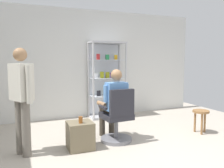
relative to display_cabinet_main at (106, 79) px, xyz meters
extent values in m
plane|color=#B2A899|center=(-0.40, -2.76, -0.96)|extent=(7.20, 7.20, 0.00)
cube|color=silver|center=(-0.40, 0.24, 0.39)|extent=(6.00, 0.10, 2.70)
cylinder|color=#B7B7BC|center=(-0.42, -0.26, -0.01)|extent=(0.05, 0.05, 1.90)
cylinder|color=#B7B7BC|center=(0.43, -0.26, -0.01)|extent=(0.05, 0.05, 1.90)
cylinder|color=#B7B7BC|center=(-0.42, 0.14, -0.01)|extent=(0.05, 0.05, 1.90)
cylinder|color=#B7B7BC|center=(0.43, 0.14, -0.01)|extent=(0.05, 0.05, 1.90)
cube|color=#B7B7BC|center=(0.00, -0.06, 0.92)|extent=(0.90, 0.45, 0.04)
cube|color=#B7B7BC|center=(0.00, -0.06, -0.94)|extent=(0.90, 0.45, 0.04)
cube|color=silver|center=(0.00, 0.15, -0.01)|extent=(0.84, 0.02, 1.80)
cube|color=silver|center=(0.00, -0.06, -0.41)|extent=(0.82, 0.39, 0.02)
cube|color=black|center=(-0.23, -0.07, -0.34)|extent=(0.09, 0.06, 0.13)
cube|color=#268C4C|center=(-0.01, -0.09, -0.33)|extent=(0.08, 0.04, 0.15)
cube|color=#999919|center=(0.25, -0.06, -0.33)|extent=(0.08, 0.05, 0.14)
cube|color=silver|center=(0.00, -0.06, 0.04)|extent=(0.82, 0.39, 0.02)
cube|color=silver|center=(-0.29, -0.08, 0.10)|extent=(0.08, 0.04, 0.12)
cube|color=#999919|center=(-0.15, -0.09, 0.12)|extent=(0.09, 0.06, 0.15)
cube|color=#999919|center=(0.00, -0.08, 0.12)|extent=(0.09, 0.05, 0.14)
cube|color=purple|center=(0.14, -0.06, 0.11)|extent=(0.08, 0.05, 0.12)
cube|color=#264CB2|center=(0.30, -0.05, 0.12)|extent=(0.08, 0.04, 0.14)
cube|color=silver|center=(0.00, -0.06, 0.49)|extent=(0.82, 0.39, 0.02)
cube|color=red|center=(-0.23, -0.06, 0.57)|extent=(0.08, 0.05, 0.14)
cube|color=#268C4C|center=(-0.01, -0.10, 0.56)|extent=(0.09, 0.05, 0.13)
cube|color=gold|center=(0.24, -0.06, 0.56)|extent=(0.08, 0.05, 0.12)
cylinder|color=slate|center=(-0.48, -1.77, -0.93)|extent=(0.56, 0.56, 0.06)
cylinder|color=slate|center=(-0.48, -1.77, -0.73)|extent=(0.07, 0.07, 0.41)
cube|color=#26262D|center=(-0.48, -1.77, -0.50)|extent=(0.51, 0.51, 0.10)
cube|color=#26262D|center=(-0.47, -1.98, -0.23)|extent=(0.44, 0.11, 0.45)
cube|color=#26262D|center=(-0.22, -1.75, -0.32)|extent=(0.06, 0.30, 0.04)
cube|color=#26262D|center=(-0.74, -1.79, -0.32)|extent=(0.06, 0.30, 0.04)
cylinder|color=#3F382D|center=(-0.39, -1.56, -0.40)|extent=(0.17, 0.41, 0.14)
cylinder|color=#3F382D|center=(-0.41, -1.36, -0.68)|extent=(0.11, 0.11, 0.56)
cylinder|color=#3F382D|center=(-0.59, -1.58, -0.40)|extent=(0.17, 0.41, 0.14)
cylinder|color=#3F382D|center=(-0.61, -1.38, -0.68)|extent=(0.11, 0.11, 0.56)
cube|color=#598CCC|center=(-0.48, -1.77, -0.15)|extent=(0.37, 0.24, 0.50)
sphere|color=#99704C|center=(-0.48, -1.77, 0.23)|extent=(0.20, 0.20, 0.20)
cylinder|color=#598CCC|center=(-0.28, -1.76, -0.08)|extent=(0.09, 0.09, 0.28)
cylinder|color=#99704C|center=(-0.29, -1.58, -0.30)|extent=(0.10, 0.30, 0.08)
cylinder|color=#598CCC|center=(-0.68, -1.78, -0.08)|extent=(0.09, 0.09, 0.28)
cylinder|color=#99704C|center=(-0.69, -1.60, -0.30)|extent=(0.10, 0.30, 0.08)
cube|color=#72664C|center=(-1.17, -1.88, -0.74)|extent=(0.41, 0.39, 0.45)
cylinder|color=brown|center=(-1.18, -1.95, -0.46)|extent=(0.06, 0.06, 0.11)
cylinder|color=slate|center=(-1.99, -1.88, -0.54)|extent=(0.13, 0.13, 0.85)
cylinder|color=beige|center=(-1.93, -1.99, 0.14)|extent=(0.09, 0.09, 0.55)
cylinder|color=slate|center=(-2.08, -1.72, -0.54)|extent=(0.13, 0.13, 0.85)
cylinder|color=beige|center=(-2.14, -1.61, 0.14)|extent=(0.09, 0.09, 0.55)
cube|color=beige|center=(-2.04, -1.80, 0.16)|extent=(0.36, 0.42, 0.55)
sphere|color=#99704C|center=(-2.04, -1.80, 0.57)|extent=(0.20, 0.20, 0.20)
cylinder|color=olive|center=(1.26, -1.97, -0.53)|extent=(0.32, 0.32, 0.04)
cylinder|color=olive|center=(1.37, -1.97, -0.76)|extent=(0.04, 0.04, 0.42)
cylinder|color=olive|center=(1.21, -1.88, -0.76)|extent=(0.04, 0.04, 0.42)
cylinder|color=olive|center=(1.21, -2.07, -0.76)|extent=(0.04, 0.04, 0.42)
camera|label=1|loc=(-2.07, -5.48, 0.48)|focal=37.15mm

